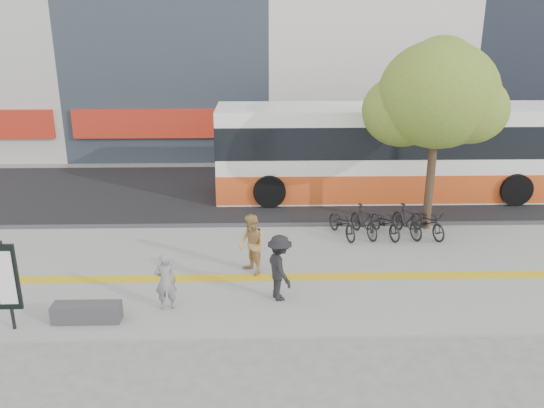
{
  "coord_description": "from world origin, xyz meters",
  "views": [
    {
      "loc": [
        1.52,
        -12.9,
        6.98
      ],
      "look_at": [
        1.87,
        2.0,
        1.9
      ],
      "focal_mm": 36.65,
      "sensor_mm": 36.0,
      "label": 1
    }
  ],
  "objects_px": {
    "signboard": "(6,279)",
    "pedestrian_tan": "(252,245)",
    "bus": "(387,154)",
    "seated_woman": "(166,281)",
    "street_tree": "(436,97)",
    "pedestrian_dark": "(280,268)",
    "bench": "(87,312)"
  },
  "relations": [
    {
      "from": "signboard",
      "to": "bus",
      "type": "distance_m",
      "value": 14.72
    },
    {
      "from": "bus",
      "to": "pedestrian_dark",
      "type": "relative_size",
      "value": 7.78
    },
    {
      "from": "street_tree",
      "to": "seated_woman",
      "type": "relative_size",
      "value": 4.28
    },
    {
      "from": "street_tree",
      "to": "seated_woman",
      "type": "xyz_separation_m",
      "value": [
        -7.98,
        -5.45,
        -3.7
      ]
    },
    {
      "from": "signboard",
      "to": "bus",
      "type": "height_order",
      "value": "bus"
    },
    {
      "from": "bench",
      "to": "pedestrian_tan",
      "type": "relative_size",
      "value": 0.92
    },
    {
      "from": "bus",
      "to": "seated_woman",
      "type": "xyz_separation_m",
      "value": [
        -7.39,
        -9.13,
        -0.93
      ]
    },
    {
      "from": "pedestrian_tan",
      "to": "street_tree",
      "type": "bearing_deg",
      "value": 88.65
    },
    {
      "from": "signboard",
      "to": "seated_woman",
      "type": "relative_size",
      "value": 1.49
    },
    {
      "from": "street_tree",
      "to": "bus",
      "type": "xyz_separation_m",
      "value": [
        -0.59,
        3.68,
        -2.77
      ]
    },
    {
      "from": "bus",
      "to": "pedestrian_dark",
      "type": "xyz_separation_m",
      "value": [
        -4.58,
        -8.69,
        -0.8
      ]
    },
    {
      "from": "pedestrian_tan",
      "to": "pedestrian_dark",
      "type": "height_order",
      "value": "pedestrian_tan"
    },
    {
      "from": "signboard",
      "to": "street_tree",
      "type": "xyz_separation_m",
      "value": [
        11.38,
        6.33,
        3.15
      ]
    },
    {
      "from": "bench",
      "to": "street_tree",
      "type": "relative_size",
      "value": 0.25
    },
    {
      "from": "bus",
      "to": "pedestrian_tan",
      "type": "distance_m",
      "value": 8.99
    },
    {
      "from": "street_tree",
      "to": "seated_woman",
      "type": "height_order",
      "value": "street_tree"
    },
    {
      "from": "street_tree",
      "to": "pedestrian_dark",
      "type": "relative_size",
      "value": 3.65
    },
    {
      "from": "seated_woman",
      "to": "street_tree",
      "type": "bearing_deg",
      "value": -152.26
    },
    {
      "from": "bus",
      "to": "pedestrian_dark",
      "type": "height_order",
      "value": "bus"
    },
    {
      "from": "bench",
      "to": "pedestrian_tan",
      "type": "xyz_separation_m",
      "value": [
        3.89,
        2.48,
        0.64
      ]
    },
    {
      "from": "signboard",
      "to": "seated_woman",
      "type": "distance_m",
      "value": 3.55
    },
    {
      "from": "signboard",
      "to": "pedestrian_tan",
      "type": "xyz_separation_m",
      "value": [
        5.49,
        2.79,
        -0.42
      ]
    },
    {
      "from": "signboard",
      "to": "pedestrian_tan",
      "type": "distance_m",
      "value": 6.17
    },
    {
      "from": "bench",
      "to": "signboard",
      "type": "height_order",
      "value": "signboard"
    },
    {
      "from": "signboard",
      "to": "pedestrian_dark",
      "type": "distance_m",
      "value": 6.36
    },
    {
      "from": "bench",
      "to": "street_tree",
      "type": "xyz_separation_m",
      "value": [
        9.78,
        6.02,
        4.21
      ]
    },
    {
      "from": "signboard",
      "to": "pedestrian_tan",
      "type": "height_order",
      "value": "signboard"
    },
    {
      "from": "signboard",
      "to": "bus",
      "type": "xyz_separation_m",
      "value": [
        10.79,
        10.01,
        0.38
      ]
    },
    {
      "from": "signboard",
      "to": "street_tree",
      "type": "height_order",
      "value": "street_tree"
    },
    {
      "from": "street_tree",
      "to": "pedestrian_dark",
      "type": "xyz_separation_m",
      "value": [
        -5.17,
        -5.01,
        -3.57
      ]
    },
    {
      "from": "bus",
      "to": "pedestrian_dark",
      "type": "distance_m",
      "value": 9.86
    },
    {
      "from": "bus",
      "to": "seated_woman",
      "type": "bearing_deg",
      "value": -129.01
    }
  ]
}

